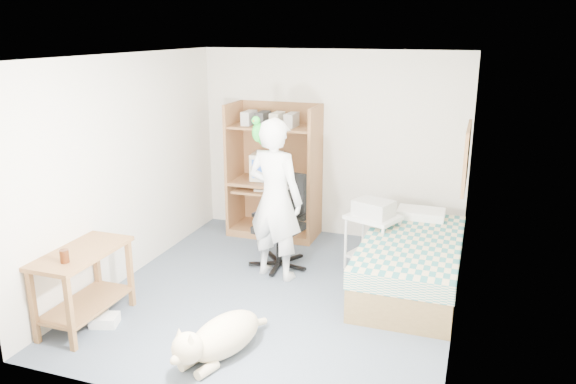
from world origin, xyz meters
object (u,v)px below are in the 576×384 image
object	(u,v)px
side_desk	(83,276)
dog	(220,337)
bed	(411,263)
printer_cart	(372,234)
computer_hutch	(275,176)
person	(275,199)
office_chair	(282,234)

from	to	relation	value
side_desk	dog	world-z (taller)	side_desk
bed	printer_cart	size ratio (longest dim) A/B	2.97
bed	printer_cart	world-z (taller)	printer_cart
computer_hutch	person	size ratio (longest dim) A/B	0.98
bed	side_desk	size ratio (longest dim) A/B	2.02
person	printer_cart	size ratio (longest dim) A/B	2.70
printer_cart	dog	bearing A→B (deg)	-90.37
computer_hutch	side_desk	distance (m)	3.08
printer_cart	computer_hutch	bearing A→B (deg)	173.58
bed	office_chair	bearing A→B (deg)	175.66
computer_hutch	bed	bearing A→B (deg)	-29.29
computer_hutch	person	bearing A→B (deg)	-69.50
bed	dog	bearing A→B (deg)	-125.62
bed	side_desk	xyz separation A→B (m)	(-2.85, -1.82, 0.21)
computer_hutch	dog	world-z (taller)	computer_hutch
printer_cart	person	bearing A→B (deg)	-131.05
bed	office_chair	distance (m)	1.55
side_desk	printer_cart	distance (m)	3.20
side_desk	person	xyz separation A→B (m)	(1.34, 1.62, 0.43)
computer_hutch	person	xyz separation A→B (m)	(0.49, -1.31, 0.10)
dog	printer_cart	bearing A→B (deg)	87.34
printer_cart	side_desk	bearing A→B (deg)	-116.56
office_chair	printer_cart	distance (m)	1.07
side_desk	dog	distance (m)	1.51
person	dog	xyz separation A→B (m)	(0.13, -1.73, -0.73)
person	printer_cart	bearing A→B (deg)	-139.37
person	dog	distance (m)	1.89
dog	printer_cart	distance (m)	2.45
computer_hutch	dog	size ratio (longest dim) A/B	1.60
side_desk	office_chair	world-z (taller)	office_chair
printer_cart	bed	bearing A→B (deg)	-14.20
bed	office_chair	world-z (taller)	office_chair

